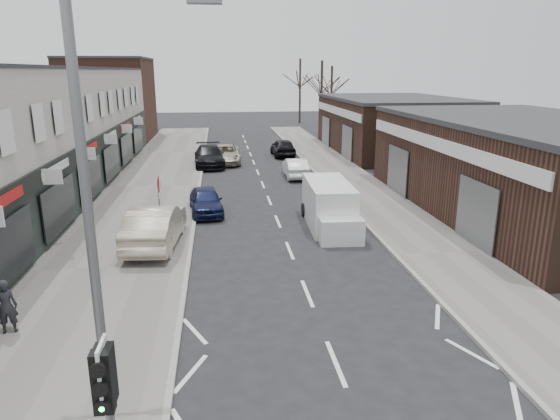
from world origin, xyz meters
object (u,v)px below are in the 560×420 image
object	(u,v)px
parked_car_left_b	(209,156)
parked_car_left_a	(206,201)
traffic_light	(106,393)
parked_car_right_b	(283,147)
street_lamp	(101,223)
white_van	(329,206)
sedan_on_pavement	(155,225)
warning_sign	(159,189)
parked_car_left_c	(225,154)
pedestrian	(6,306)
parked_car_right_a	(295,168)

from	to	relation	value
parked_car_left_b	parked_car_left_a	bearing A→B (deg)	-92.96
traffic_light	parked_car_right_b	xyz separation A→B (m)	(7.06, 34.70, -1.68)
street_lamp	parked_car_left_a	world-z (taller)	street_lamp
traffic_light	parked_car_left_a	distance (m)	17.99
parked_car_left_a	white_van	bearing A→B (deg)	-33.14
traffic_light	parked_car_left_a	xyz separation A→B (m)	(1.00, 17.87, -1.76)
sedan_on_pavement	parked_car_right_b	size ratio (longest dim) A/B	1.17
traffic_light	warning_sign	size ratio (longest dim) A/B	1.15
sedan_on_pavement	parked_car_left_c	bearing A→B (deg)	-94.48
traffic_light	street_lamp	size ratio (longest dim) A/B	0.39
pedestrian	parked_car_left_b	distance (m)	24.96
parked_car_right_a	parked_car_right_b	bearing A→B (deg)	-90.78
sedan_on_pavement	parked_car_left_b	world-z (taller)	sedan_on_pavement
warning_sign	pedestrian	world-z (taller)	warning_sign
sedan_on_pavement	traffic_light	bearing A→B (deg)	98.69
warning_sign	parked_car_right_a	world-z (taller)	warning_sign
white_van	sedan_on_pavement	xyz separation A→B (m)	(-7.51, -1.94, -0.02)
white_van	pedestrian	size ratio (longest dim) A/B	3.51
traffic_light	street_lamp	bearing A→B (deg)	95.88
parked_car_left_c	parked_car_right_b	xyz separation A→B (m)	(4.86, 2.77, 0.03)
parked_car_right_a	pedestrian	bearing A→B (deg)	62.28
parked_car_right_a	warning_sign	bearing A→B (deg)	58.88
white_van	parked_car_left_c	bearing A→B (deg)	106.93
parked_car_left_a	sedan_on_pavement	bearing A→B (deg)	-116.65
white_van	parked_car_right_a	size ratio (longest dim) A/B	1.37
parked_car_right_b	pedestrian	bearing A→B (deg)	67.21
white_van	sedan_on_pavement	world-z (taller)	white_van
sedan_on_pavement	parked_car_right_b	bearing A→B (deg)	-105.32
traffic_light	pedestrian	xyz separation A→B (m)	(-4.00, 6.36, -1.54)
pedestrian	parked_car_left_b	bearing A→B (deg)	-112.11
sedan_on_pavement	white_van	bearing A→B (deg)	-160.77
street_lamp	parked_car_right_b	xyz separation A→B (m)	(7.18, 33.49, -3.89)
street_lamp	sedan_on_pavement	bearing A→B (deg)	93.71
street_lamp	parked_car_left_b	xyz separation A→B (m)	(1.13, 29.60, -3.85)
traffic_light	parked_car_left_c	bearing A→B (deg)	86.06
parked_car_left_b	parked_car_left_c	distance (m)	1.65
parked_car_left_a	parked_car_left_b	distance (m)	12.94
sedan_on_pavement	parked_car_right_a	size ratio (longest dim) A/B	1.29
parked_car_left_b	parked_car_right_b	size ratio (longest dim) A/B	1.23
pedestrian	warning_sign	bearing A→B (deg)	-123.51
street_lamp	pedestrian	bearing A→B (deg)	127.03
white_van	parked_car_left_b	xyz separation A→B (m)	(-5.62, 15.89, -0.20)
pedestrian	parked_car_right_a	size ratio (longest dim) A/B	0.39
pedestrian	parked_car_left_b	xyz separation A→B (m)	(5.00, 24.46, -0.11)
parked_car_right_a	parked_car_right_b	distance (m)	8.69
warning_sign	parked_car_right_a	size ratio (longest dim) A/B	0.69
traffic_light	warning_sign	bearing A→B (deg)	93.10
sedan_on_pavement	parked_car_left_a	world-z (taller)	sedan_on_pavement
pedestrian	white_van	bearing A→B (deg)	-151.65
street_lamp	parked_car_right_b	size ratio (longest dim) A/B	1.86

